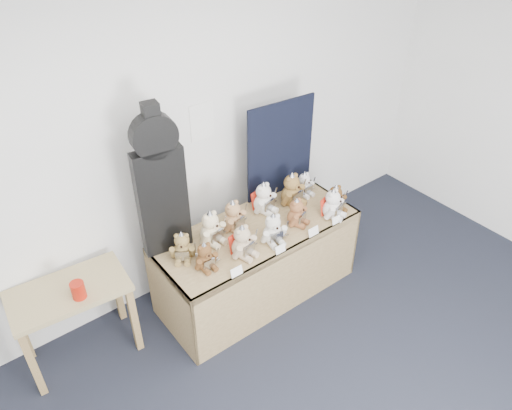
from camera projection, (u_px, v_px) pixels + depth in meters
room_shell at (202, 122)px, 3.82m from camera, size 6.00×6.00×6.00m
display_table at (262, 248)px, 3.99m from camera, size 1.66×0.70×0.69m
side_table at (71, 302)px, 3.51m from camera, size 0.84×0.52×0.67m
guitar_case at (160, 183)px, 3.44m from camera, size 0.37×0.16×1.17m
navy_board at (280, 149)px, 4.13m from camera, size 0.63×0.08×0.85m
red_cup at (78, 290)px, 3.35m from camera, size 0.10×0.10×0.13m
teddy_front_far_left at (205, 257)px, 3.54m from camera, size 0.20×0.16×0.24m
teddy_front_left at (243, 242)px, 3.64m from camera, size 0.24×0.22×0.29m
teddy_front_centre at (273, 230)px, 3.76m from camera, size 0.23×0.20×0.28m
teddy_front_right at (297, 213)px, 3.95m from camera, size 0.22×0.20×0.26m
teddy_front_far_right at (333, 205)px, 4.03m from camera, size 0.24×0.22×0.28m
teddy_front_end at (335, 199)px, 4.10m from camera, size 0.21×0.17×0.26m
teddy_back_left at (211, 229)px, 3.76m from camera, size 0.25×0.22×0.30m
teddy_back_centre_left at (234, 217)px, 3.89m from camera, size 0.24×0.22×0.29m
teddy_back_centre_right at (264, 199)px, 4.08m from camera, size 0.25×0.22×0.29m
teddy_back_right at (292, 190)px, 4.17m from camera, size 0.26×0.22×0.31m
teddy_back_end at (304, 185)px, 4.29m from camera, size 0.19×0.16×0.24m
teddy_back_far_left at (182, 247)px, 3.61m from camera, size 0.21×0.21×0.26m
entry_card_a at (237, 272)px, 3.50m from camera, size 0.10×0.02×0.07m
entry_card_b at (280, 249)px, 3.70m from camera, size 0.09×0.02×0.06m
entry_card_c at (313, 231)px, 3.86m from camera, size 0.10×0.02×0.07m
entry_card_d at (336, 220)px, 3.99m from camera, size 0.09×0.02×0.06m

